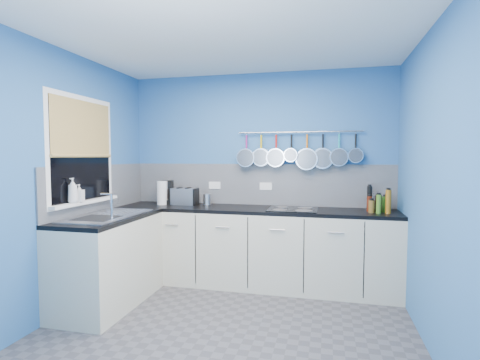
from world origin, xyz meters
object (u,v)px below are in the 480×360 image
at_px(soap_bottle_a, 73,190).
at_px(toaster, 184,196).
at_px(hob, 293,209).
at_px(canister, 207,200).
at_px(paper_towel, 162,193).
at_px(coffee_maker, 166,192).
at_px(soap_bottle_b, 79,193).

distance_m(soap_bottle_a, toaster, 1.38).
height_order(toaster, hob, toaster).
relative_size(canister, hob, 0.25).
distance_m(soap_bottle_a, paper_towel, 1.21).
xyz_separation_m(soap_bottle_a, paper_towel, (0.38, 1.14, -0.12)).
relative_size(paper_towel, coffee_maker, 1.00).
bearing_deg(soap_bottle_a, soap_bottle_b, 90.00).
height_order(canister, hob, canister).
relative_size(coffee_maker, canister, 2.20).
distance_m(paper_towel, toaster, 0.27).
bearing_deg(canister, hob, -9.24).
distance_m(soap_bottle_a, hob, 2.27).
bearing_deg(paper_towel, soap_bottle_a, -108.34).
height_order(soap_bottle_b, canister, soap_bottle_b).
height_order(soap_bottle_a, hob, soap_bottle_a).
bearing_deg(soap_bottle_b, coffee_maker, 70.58).
bearing_deg(hob, soap_bottle_a, -151.90).
xyz_separation_m(soap_bottle_a, canister, (0.93, 1.23, -0.20)).
relative_size(coffee_maker, toaster, 0.93).
relative_size(soap_bottle_a, canister, 1.80).
relative_size(soap_bottle_a, hob, 0.45).
distance_m(toaster, canister, 0.30).
distance_m(soap_bottle_b, paper_towel, 1.12).
xyz_separation_m(coffee_maker, hob, (1.59, -0.15, -0.14)).
height_order(toaster, canister, toaster).
bearing_deg(soap_bottle_b, canister, 50.82).
height_order(soap_bottle_b, coffee_maker, soap_bottle_b).
bearing_deg(soap_bottle_a, hob, 28.10).
height_order(paper_towel, coffee_maker, same).
bearing_deg(toaster, canister, 7.71).
bearing_deg(toaster, coffee_maker, -176.56).
bearing_deg(soap_bottle_a, coffee_maker, 71.97).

